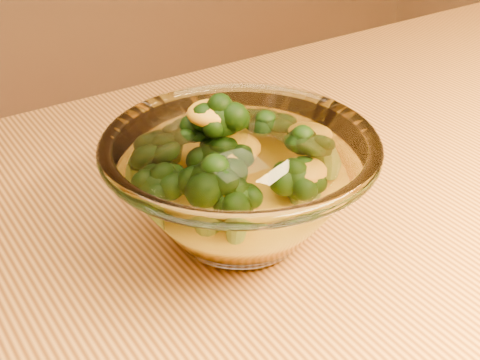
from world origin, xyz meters
name	(u,v)px	position (x,y,z in m)	size (l,w,h in m)	color
glass_bowl	(240,185)	(-0.12, 0.12, 0.79)	(0.19, 0.19, 0.08)	white
cheese_sauce	(240,206)	(-0.12, 0.12, 0.78)	(0.11, 0.11, 0.03)	orange
broccoli_heap	(229,163)	(-0.12, 0.13, 0.81)	(0.14, 0.11, 0.07)	black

